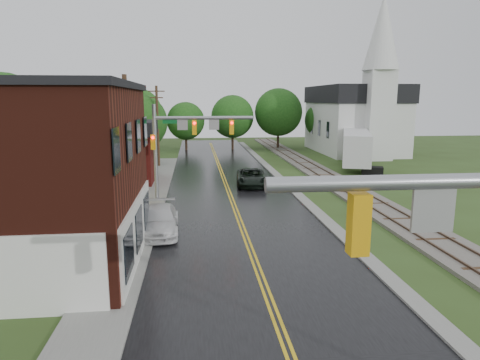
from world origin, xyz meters
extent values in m
cube|color=black|center=(0.00, 30.00, 0.00)|extent=(10.00, 90.00, 0.02)
cube|color=gray|center=(5.40, 35.00, 0.00)|extent=(0.80, 70.00, 0.12)
cube|color=gray|center=(-6.20, 25.00, 0.00)|extent=(2.40, 50.00, 0.12)
cube|color=silver|center=(-5.45, 15.00, 1.50)|extent=(0.10, 9.50, 3.00)
cube|color=tan|center=(-11.00, 26.00, 3.20)|extent=(8.00, 7.00, 6.40)
cube|color=#3F0F0C|center=(-10.00, 35.00, 2.20)|extent=(7.00, 6.00, 4.40)
cube|color=silver|center=(20.00, 55.00, 3.50)|extent=(10.00, 16.00, 7.00)
cube|color=black|center=(20.00, 55.00, 8.20)|extent=(10.40, 16.40, 2.40)
cube|color=silver|center=(20.00, 47.00, 5.50)|extent=(3.20, 3.20, 11.00)
cone|color=silver|center=(20.00, 47.00, 15.50)|extent=(4.40, 4.40, 9.00)
cube|color=#59544C|center=(10.00, 35.00, 0.10)|extent=(3.20, 80.00, 0.20)
cube|color=#4C3828|center=(9.28, 35.00, 0.24)|extent=(0.10, 80.00, 0.12)
cube|color=#4C3828|center=(10.72, 35.00, 0.24)|extent=(0.10, 80.00, 0.12)
cylinder|color=gray|center=(2.00, 2.00, 6.20)|extent=(7.20, 0.26, 0.26)
cube|color=orange|center=(-0.02, 2.00, 5.50)|extent=(0.32, 0.30, 1.05)
cube|color=gray|center=(1.28, 2.00, 5.70)|extent=(0.75, 0.06, 0.75)
cylinder|color=gray|center=(-5.60, 27.00, 3.60)|extent=(0.28, 0.28, 7.20)
cylinder|color=gray|center=(-2.00, 27.00, 6.20)|extent=(7.20, 0.26, 0.26)
cube|color=orange|center=(-2.72, 27.00, 5.50)|extent=(0.32, 0.30, 1.05)
cube|color=orange|center=(0.02, 27.00, 5.50)|extent=(0.32, 0.30, 1.05)
cube|color=gray|center=(-3.58, 27.00, 5.70)|extent=(0.75, 0.06, 0.75)
cube|color=gray|center=(-1.28, 27.00, 5.70)|extent=(0.75, 0.06, 0.75)
cube|color=#0C5926|center=(-4.30, 27.00, 5.95)|extent=(1.40, 0.04, 0.30)
sphere|color=#FF0C0C|center=(-2.72, 26.82, 5.83)|extent=(0.20, 0.20, 0.20)
cylinder|color=#382616|center=(-6.80, 22.00, 4.50)|extent=(0.28, 0.28, 9.00)
cube|color=#382616|center=(-6.80, 22.00, 8.40)|extent=(1.80, 0.12, 0.12)
cube|color=#382616|center=(-6.80, 22.00, 7.70)|extent=(1.40, 0.12, 0.12)
cylinder|color=#382616|center=(-6.80, 44.00, 4.50)|extent=(0.28, 0.28, 9.00)
cube|color=#382616|center=(-6.80, 44.00, 8.40)|extent=(1.80, 0.12, 0.12)
cube|color=#382616|center=(-6.80, 44.00, 7.70)|extent=(1.40, 0.12, 0.12)
cylinder|color=black|center=(-18.00, 32.00, 1.71)|extent=(0.36, 0.36, 3.42)
sphere|color=#194413|center=(-18.00, 32.00, 5.89)|extent=(7.60, 7.60, 7.60)
sphere|color=#194413|center=(-17.40, 31.60, 5.23)|extent=(5.32, 5.32, 5.32)
cylinder|color=black|center=(-14.00, 40.00, 1.35)|extent=(0.36, 0.36, 2.70)
sphere|color=#194413|center=(-14.00, 40.00, 4.65)|extent=(6.00, 6.00, 6.00)
sphere|color=#194413|center=(-13.40, 39.60, 4.12)|extent=(4.20, 4.20, 4.20)
cylinder|color=black|center=(-9.00, 46.00, 1.44)|extent=(0.36, 0.36, 2.88)
sphere|color=#194413|center=(-9.00, 46.00, 4.96)|extent=(6.40, 6.40, 6.40)
sphere|color=#194413|center=(-8.40, 45.60, 4.40)|extent=(4.48, 4.48, 4.48)
imported|color=black|center=(2.15, 32.10, 0.75)|extent=(2.90, 5.55, 1.49)
imported|color=silver|center=(-4.80, 19.22, 0.75)|extent=(2.28, 5.23, 1.50)
cube|color=black|center=(15.21, 36.61, 0.40)|extent=(2.36, 1.83, 0.80)
cylinder|color=gray|center=(15.21, 44.58, 0.40)|extent=(0.16, 0.16, 0.80)
cube|color=silver|center=(15.21, 41.39, 2.40)|extent=(6.88, 12.95, 3.19)
camera|label=1|loc=(-2.71, -4.62, 7.56)|focal=32.00mm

